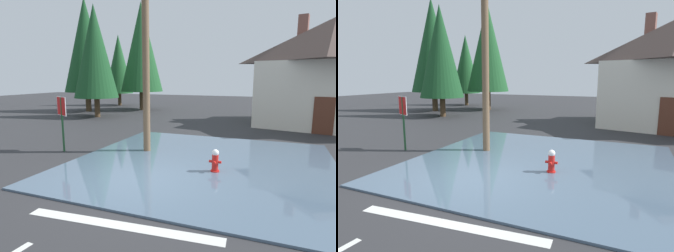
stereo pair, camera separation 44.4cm
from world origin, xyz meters
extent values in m
cube|color=#2D2D30|center=(0.00, 0.00, -0.05)|extent=(80.00, 80.00, 0.10)
cube|color=#4C6075|center=(1.31, 2.35, 0.03)|extent=(8.81, 8.63, 0.06)
cube|color=silver|center=(0.81, -2.40, 0.00)|extent=(4.30, 0.65, 0.01)
cylinder|color=#1E4C28|center=(-4.38, 1.85, 1.11)|extent=(0.08, 0.08, 2.23)
cube|color=white|center=(-4.38, 1.85, 1.87)|extent=(0.70, 0.33, 0.76)
cube|color=red|center=(-4.38, 1.85, 1.87)|extent=(0.67, 0.32, 0.72)
cylinder|color=red|center=(1.95, 1.48, 0.05)|extent=(0.28, 0.28, 0.09)
cylinder|color=red|center=(1.95, 1.48, 0.35)|extent=(0.20, 0.20, 0.51)
sphere|color=white|center=(1.95, 1.48, 0.66)|extent=(0.22, 0.22, 0.22)
cylinder|color=red|center=(1.80, 1.48, 0.37)|extent=(0.09, 0.08, 0.08)
cylinder|color=red|center=(2.10, 1.48, 0.37)|extent=(0.09, 0.08, 0.08)
cylinder|color=red|center=(1.95, 1.33, 0.37)|extent=(0.10, 0.09, 0.10)
cylinder|color=brown|center=(-1.17, 3.02, 4.54)|extent=(0.28, 0.28, 9.08)
cube|color=brown|center=(4.94, 14.02, 5.88)|extent=(0.71, 0.71, 2.31)
cube|color=#592D1E|center=(5.98, 9.63, 1.00)|extent=(0.99, 0.26, 2.00)
cylinder|color=#4C3823|center=(-8.22, 16.66, 0.88)|extent=(0.49, 0.49, 1.75)
cone|color=#1E5128|center=(-8.22, 16.66, 5.74)|extent=(3.89, 3.89, 7.97)
cylinder|color=#4C3823|center=(-12.19, 13.82, 0.88)|extent=(0.49, 0.49, 1.77)
cone|color=#194723|center=(-12.19, 13.82, 5.79)|extent=(3.92, 3.92, 8.04)
cylinder|color=#4C3823|center=(-9.23, 10.98, 0.75)|extent=(0.42, 0.42, 1.50)
cone|color=#194723|center=(-9.23, 10.98, 4.92)|extent=(3.33, 3.33, 6.83)
cylinder|color=#4C3823|center=(-12.49, 19.68, 0.68)|extent=(0.38, 0.38, 1.35)
cone|color=#1E5128|center=(-12.49, 19.68, 4.44)|extent=(3.01, 3.01, 6.17)
camera|label=1|loc=(3.67, -6.96, 2.98)|focal=29.86mm
camera|label=2|loc=(4.07, -6.79, 2.98)|focal=29.86mm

